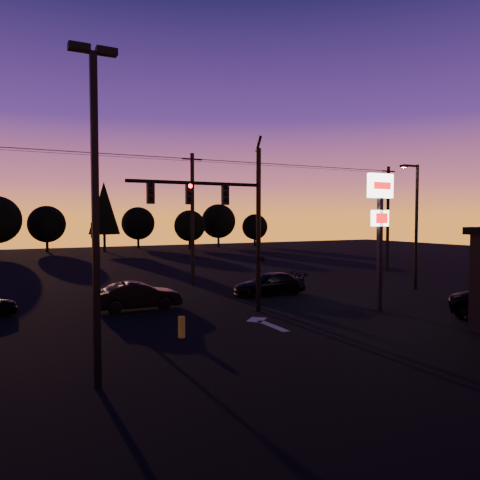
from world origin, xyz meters
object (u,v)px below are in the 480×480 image
(bollard, at_px, (182,327))
(car_right, at_px, (269,284))
(streetlight, at_px, (415,221))
(traffic_signal_mast, at_px, (229,211))
(parking_lot_light, at_px, (95,194))
(secondary_signal, at_px, (94,249))
(car_mid, at_px, (138,296))
(pylon_sign, at_px, (380,212))

(bollard, distance_m, car_right, 10.76)
(streetlight, bearing_deg, bollard, -165.58)
(traffic_signal_mast, height_order, parking_lot_light, parking_lot_light)
(parking_lot_light, distance_m, streetlight, 23.05)
(traffic_signal_mast, height_order, secondary_signal, traffic_signal_mast)
(traffic_signal_mast, bearing_deg, car_mid, 137.40)
(traffic_signal_mast, distance_m, car_right, 7.49)
(pylon_sign, height_order, car_mid, pylon_sign)
(bollard, bearing_deg, secondary_signal, 97.52)
(car_right, bearing_deg, streetlight, 77.13)
(parking_lot_light, height_order, bollard, parking_lot_light)
(pylon_sign, distance_m, car_right, 8.16)
(streetlight, height_order, car_right, streetlight)
(streetlight, xyz_separation_m, bollard, (-17.52, -4.50, -4.01))
(parking_lot_light, distance_m, bollard, 7.40)
(secondary_signal, relative_size, bollard, 5.32)
(bollard, bearing_deg, car_right, 40.70)
(traffic_signal_mast, relative_size, streetlight, 1.07)
(car_right, bearing_deg, bollard, -47.16)
(pylon_sign, bearing_deg, car_mid, 151.64)
(pylon_sign, relative_size, car_right, 1.52)
(parking_lot_light, relative_size, car_right, 2.05)
(secondary_signal, xyz_separation_m, bollard, (1.39, -10.49, -2.45))
(streetlight, bearing_deg, traffic_signal_mast, -173.86)
(car_mid, xyz_separation_m, car_right, (8.16, 0.78, -0.05))
(secondary_signal, bearing_deg, car_mid, -72.03)
(streetlight, bearing_deg, car_right, 164.99)
(secondary_signal, bearing_deg, car_right, -20.00)
(streetlight, relative_size, car_right, 1.79)
(pylon_sign, xyz_separation_m, streetlight, (6.91, 4.00, -0.49))
(traffic_signal_mast, bearing_deg, secondary_signal, 123.19)
(pylon_sign, bearing_deg, secondary_signal, 140.23)
(bollard, xyz_separation_m, car_mid, (-0.01, 6.24, 0.28))
(car_mid, bearing_deg, parking_lot_light, 161.24)
(bollard, bearing_deg, streetlight, 14.42)
(pylon_sign, bearing_deg, bollard, -177.29)
(traffic_signal_mast, bearing_deg, bollard, -139.56)
(bollard, relative_size, car_right, 0.18)
(parking_lot_light, bearing_deg, pylon_sign, 17.23)
(pylon_sign, height_order, bollard, pylon_sign)
(car_right, bearing_deg, secondary_signal, -107.86)
(pylon_sign, height_order, streetlight, streetlight)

